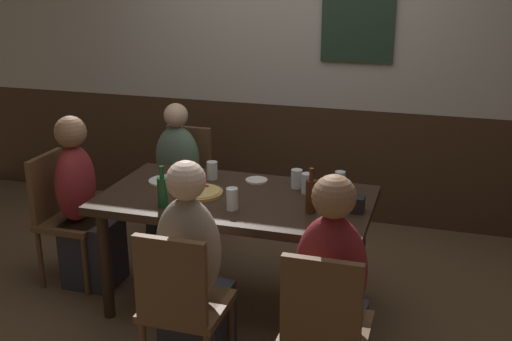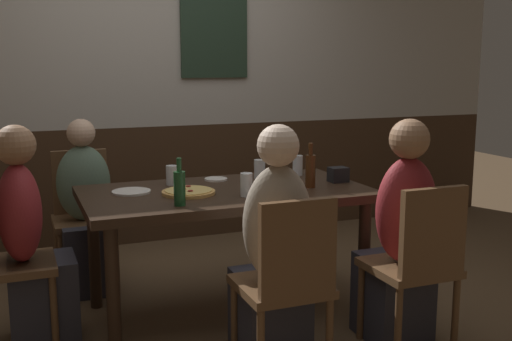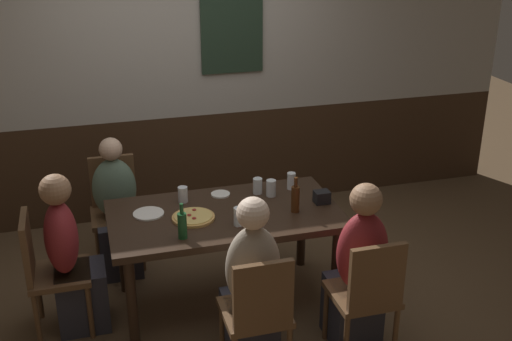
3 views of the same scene
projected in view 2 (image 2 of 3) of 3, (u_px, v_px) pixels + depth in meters
The scene contains 21 objects.
ground_plane at pixel (227, 311), 3.66m from camera, with size 12.00×12.00×0.00m, color brown.
wall_back at pixel (159, 82), 4.94m from camera, with size 6.40×0.13×2.60m.
dining_table at pixel (226, 204), 3.55m from camera, with size 1.62×0.88×0.74m.
chair_right_near at pixel (418, 259), 3.05m from camera, with size 0.40×0.40×0.88m.
chair_mid_near at pixel (288, 278), 2.79m from camera, with size 0.40×0.40×0.88m.
chair_left_far at pixel (83, 209), 4.10m from camera, with size 0.40×0.40×0.88m.
person_right_near at pixel (399, 249), 3.20m from camera, with size 0.34×0.37×1.19m.
person_mid_near at pixel (274, 266), 2.94m from camera, with size 0.34×0.37×1.19m.
person_head_west at pixel (32, 252), 3.19m from camera, with size 0.37×0.34×1.16m.
person_left_far at pixel (86, 220), 3.95m from camera, with size 0.34×0.37×1.11m.
pizza at pixel (189, 192), 3.41m from camera, with size 0.30×0.30×0.03m.
tumbler_short at pixel (246, 186), 3.35m from camera, with size 0.07×0.07×0.13m.
beer_glass_tall at pixel (172, 176), 3.66m from camera, with size 0.07×0.07×0.12m.
beer_glass_half at pixel (276, 170), 3.83m from camera, with size 0.07×0.07×0.13m.
pint_glass_pale at pixel (260, 170), 3.86m from camera, with size 0.07×0.07×0.12m.
pint_glass_amber at pixel (298, 167), 3.97m from camera, with size 0.06×0.06×0.13m.
beer_bottle_green at pixel (180, 187), 3.13m from camera, with size 0.06×0.06×0.25m.
beer_bottle_brown at pixel (310, 170), 3.58m from camera, with size 0.06×0.06×0.26m.
plate_white_large at pixel (131, 192), 3.45m from camera, with size 0.22×0.22×0.01m, color white.
plate_white_small at pixel (216, 179), 3.81m from camera, with size 0.14×0.14×0.01m, color white.
condiment_caddy at pixel (338, 175), 3.75m from camera, with size 0.11×0.09×0.09m, color black.
Camera 2 is at (-1.12, -3.28, 1.46)m, focal length 43.18 mm.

